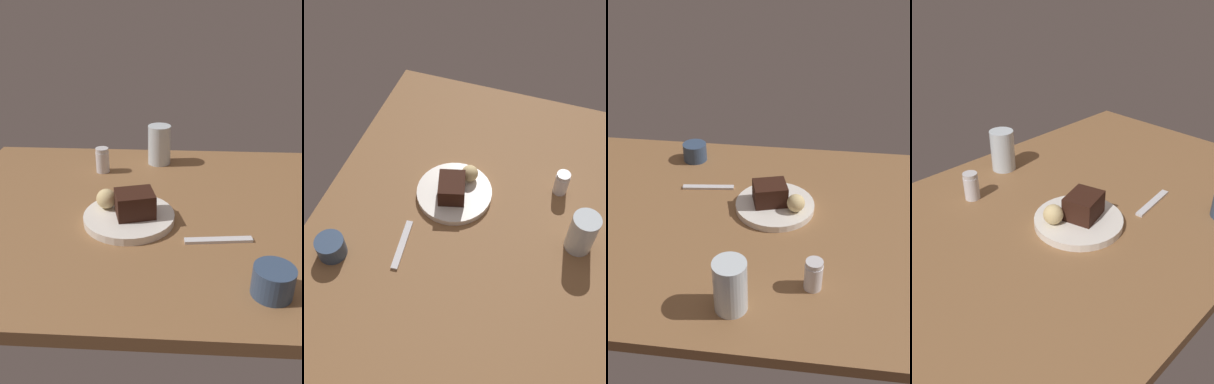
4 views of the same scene
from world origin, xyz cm
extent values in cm
cube|color=brown|center=(0.00, 0.00, 1.50)|extent=(120.00, 84.00, 3.00)
cylinder|color=white|center=(-9.94, -6.14, 3.94)|extent=(21.66, 21.66, 1.87)
cube|color=black|center=(-8.48, -6.37, 7.80)|extent=(10.46, 9.42, 5.87)
sphere|color=#DBC184|center=(-15.74, -3.32, 7.29)|extent=(4.83, 4.83, 4.83)
cylinder|color=silver|center=(-21.07, 22.52, 6.18)|extent=(4.05, 4.05, 6.36)
cylinder|color=silver|center=(-21.07, 22.52, 9.96)|extent=(3.85, 3.85, 1.20)
cylinder|color=silver|center=(-4.22, 30.40, 9.15)|extent=(7.14, 7.14, 12.29)
cylinder|color=#334766|center=(18.49, -30.26, 5.83)|extent=(7.56, 7.56, 5.67)
cube|color=silver|center=(10.54, -13.87, 3.35)|extent=(15.11, 3.39, 0.70)
camera|label=1|loc=(-0.17, -86.72, 51.49)|focal=36.79mm
camera|label=2|loc=(64.58, 19.16, 105.04)|focal=41.54mm
camera|label=3|loc=(-18.22, 94.46, 75.64)|focal=41.98mm
camera|label=4|loc=(-68.78, -58.91, 58.91)|focal=36.91mm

